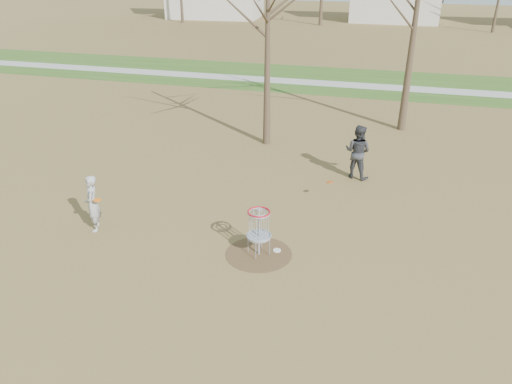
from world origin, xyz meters
TOP-DOWN VIEW (x-y plane):
  - ground at (0.00, 0.00)m, footprint 160.00×160.00m
  - green_band at (0.00, 21.00)m, footprint 160.00×8.00m
  - footpath at (0.00, 20.00)m, footprint 160.00×1.50m
  - dirt_circle at (0.00, 0.00)m, footprint 1.80×1.80m
  - player_standing at (-4.96, 0.00)m, footprint 0.64×0.73m
  - player_throwing at (2.01, 5.91)m, footprint 1.13×0.99m
  - disc_grounded at (0.43, 0.28)m, footprint 0.22×0.22m
  - discs_in_play at (-1.51, 1.81)m, footprint 6.25×3.96m
  - disc_golf_basket at (0.00, 0.00)m, footprint 0.64×0.64m

SIDE VIEW (x-z plane):
  - ground at x=0.00m, z-range 0.00..0.00m
  - green_band at x=0.00m, z-range 0.00..0.01m
  - dirt_circle at x=0.00m, z-range 0.00..0.01m
  - footpath at x=0.00m, z-range 0.01..0.02m
  - disc_grounded at x=0.43m, z-range 0.01..0.03m
  - player_standing at x=-4.96m, z-range 0.00..1.69m
  - discs_in_play at x=-1.51m, z-range 0.70..1.09m
  - disc_golf_basket at x=0.00m, z-range 0.24..1.59m
  - player_throwing at x=2.01m, z-range 0.00..1.95m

